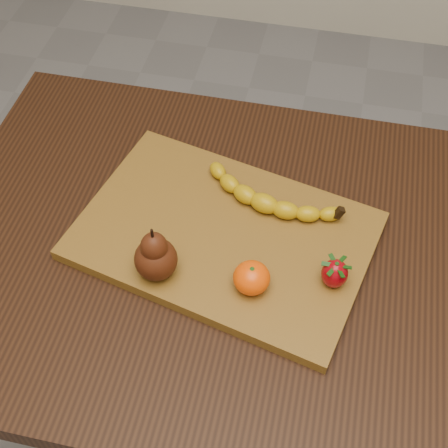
% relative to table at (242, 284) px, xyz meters
% --- Properties ---
extents(ground, '(3.50, 3.50, 0.00)m').
position_rel_table_xyz_m(ground, '(0.00, 0.00, -0.66)').
color(ground, slate).
rests_on(ground, ground).
extents(table, '(1.00, 0.70, 0.76)m').
position_rel_table_xyz_m(table, '(0.00, 0.00, 0.00)').
color(table, black).
rests_on(table, ground).
extents(cutting_board, '(0.51, 0.39, 0.02)m').
position_rel_table_xyz_m(cutting_board, '(-0.03, 0.01, 0.11)').
color(cutting_board, brown).
rests_on(cutting_board, table).
extents(banana, '(0.21, 0.10, 0.03)m').
position_rel_table_xyz_m(banana, '(0.02, 0.07, 0.13)').
color(banana, '#C09A09').
rests_on(banana, cutting_board).
extents(pear, '(0.08, 0.08, 0.10)m').
position_rel_table_xyz_m(pear, '(-0.12, -0.08, 0.17)').
color(pear, '#471D0B').
rests_on(pear, cutting_board).
extents(mandarin, '(0.07, 0.07, 0.05)m').
position_rel_table_xyz_m(mandarin, '(0.03, -0.08, 0.14)').
color(mandarin, '#FD4C02').
rests_on(mandarin, cutting_board).
extents(strawberry, '(0.04, 0.04, 0.05)m').
position_rel_table_xyz_m(strawberry, '(0.14, -0.04, 0.14)').
color(strawberry, '#98040C').
rests_on(strawberry, cutting_board).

